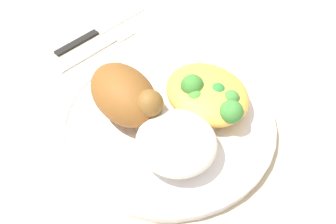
% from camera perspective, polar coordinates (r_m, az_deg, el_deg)
% --- Properties ---
extents(ground_plane, '(2.00, 2.00, 0.00)m').
position_cam_1_polar(ground_plane, '(0.50, 0.00, -2.02)').
color(ground_plane, beige).
extents(plate, '(0.28, 0.28, 0.02)m').
position_cam_1_polar(plate, '(0.49, 0.00, -1.38)').
color(plate, white).
rests_on(plate, ground_plane).
extents(roasted_chicken, '(0.11, 0.07, 0.06)m').
position_cam_1_polar(roasted_chicken, '(0.47, -6.40, 2.54)').
color(roasted_chicken, brown).
rests_on(roasted_chicken, plate).
extents(rice_pile, '(0.10, 0.09, 0.04)m').
position_cam_1_polar(rice_pile, '(0.43, 1.26, -4.52)').
color(rice_pile, white).
rests_on(rice_pile, plate).
extents(mac_cheese_with_broccoli, '(0.12, 0.10, 0.05)m').
position_cam_1_polar(mac_cheese_with_broccoli, '(0.49, 5.99, 2.74)').
color(mac_cheese_with_broccoli, gold).
rests_on(mac_cheese_with_broccoli, plate).
extents(fork, '(0.04, 0.14, 0.01)m').
position_cam_1_polar(fork, '(0.62, -9.85, 9.62)').
color(fork, silver).
rests_on(fork, ground_plane).
extents(knife, '(0.04, 0.19, 0.01)m').
position_cam_1_polar(knife, '(0.65, -10.74, 11.76)').
color(knife, black).
rests_on(knife, ground_plane).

